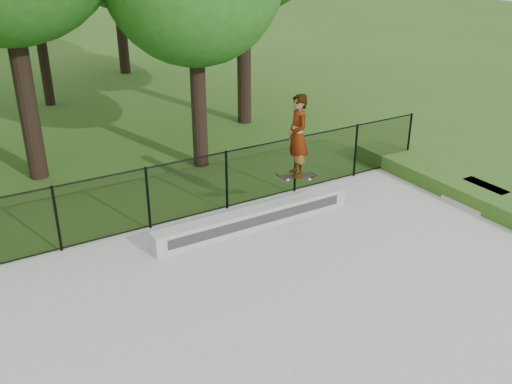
# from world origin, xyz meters

# --- Properties ---
(grind_ledge) EXTENTS (4.93, 0.40, 0.47)m
(grind_ledge) POSITION_xyz_m (2.06, 4.70, 0.29)
(grind_ledge) COLOR #B8B9B3
(grind_ledge) RESTS_ON concrete_slab
(car_c) EXTENTS (4.59, 3.36, 1.32)m
(car_c) POSITION_xyz_m (1.30, 34.90, 0.66)
(car_c) COLOR gray
(car_c) RESTS_ON ground
(skater_airborne) EXTENTS (0.84, 0.76, 2.00)m
(skater_airborne) POSITION_xyz_m (3.01, 4.43, 2.15)
(skater_airborne) COLOR black
(skater_airborne) RESTS_ON ground
(chainlink_fence) EXTENTS (16.06, 0.06, 1.50)m
(chainlink_fence) POSITION_xyz_m (0.00, 5.90, 0.81)
(chainlink_fence) COLOR black
(chainlink_fence) RESTS_ON concrete_slab
(concrete_steps) EXTENTS (1.07, 1.20, 0.45)m
(concrete_steps) POSITION_xyz_m (7.59, 3.00, 0.17)
(concrete_steps) COLOR #A1A09C
(concrete_steps) RESTS_ON ground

